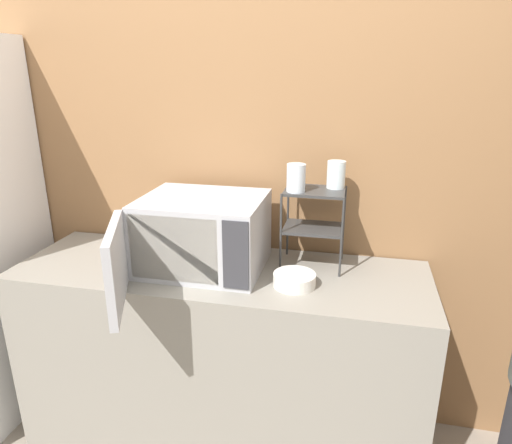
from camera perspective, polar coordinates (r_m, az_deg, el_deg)
name	(u,v)px	position (r m, az deg, el deg)	size (l,w,h in m)	color
wall_back	(238,167)	(2.23, -2.31, 6.85)	(8.00, 0.06, 2.60)	olive
counter	(222,356)	(2.27, -4.30, -16.41)	(1.83, 0.60, 0.91)	gray
microwave	(200,234)	(2.00, -7.03, -1.53)	(0.55, 0.82, 0.32)	#ADADB2
dish_rack	(314,212)	(2.01, 7.25, 1.26)	(0.27, 0.20, 0.35)	#333333
glass_front_left	(296,178)	(1.93, 5.03, 5.52)	(0.08, 0.08, 0.12)	silver
glass_back_right	(336,175)	(2.01, 9.98, 5.85)	(0.08, 0.08, 0.12)	silver
bowl	(294,280)	(1.89, 4.82, -7.23)	(0.17, 0.17, 0.05)	silver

